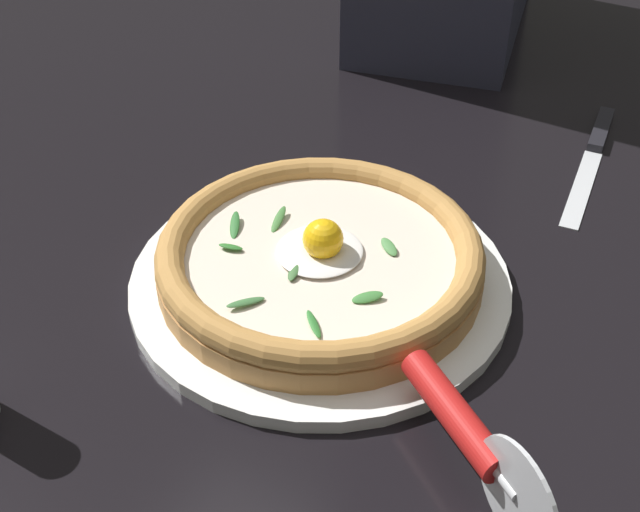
{
  "coord_description": "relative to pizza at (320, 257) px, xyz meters",
  "views": [
    {
      "loc": [
        0.5,
        0.21,
        0.44
      ],
      "look_at": [
        0.04,
        -0.04,
        0.03
      ],
      "focal_mm": 45.31,
      "sensor_mm": 36.0,
      "label": 1
    }
  ],
  "objects": [
    {
      "name": "pizza_cutter",
      "position": [
        0.12,
        0.17,
        0.01
      ],
      "size": [
        0.11,
        0.13,
        0.08
      ],
      "color": "silver",
      "rests_on": "ground"
    },
    {
      "name": "table_knife",
      "position": [
        -0.34,
        0.15,
        -0.03
      ],
      "size": [
        0.24,
        0.04,
        0.01
      ],
      "color": "silver",
      "rests_on": "ground"
    },
    {
      "name": "pizza",
      "position": [
        0.0,
        0.0,
        0.0
      ],
      "size": [
        0.27,
        0.27,
        0.06
      ],
      "color": "#C18749",
      "rests_on": "pizza_plate"
    },
    {
      "name": "pizza_plate",
      "position": [
        -0.0,
        -0.0,
        -0.03
      ],
      "size": [
        0.32,
        0.32,
        0.01
      ],
      "primitive_type": "cylinder",
      "color": "white",
      "rests_on": "ground"
    },
    {
      "name": "ground_plane",
      "position": [
        -0.04,
        0.04,
        -0.05
      ],
      "size": [
        2.4,
        2.4,
        0.03
      ],
      "primitive_type": "cube",
      "color": "black",
      "rests_on": "ground"
    }
  ]
}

